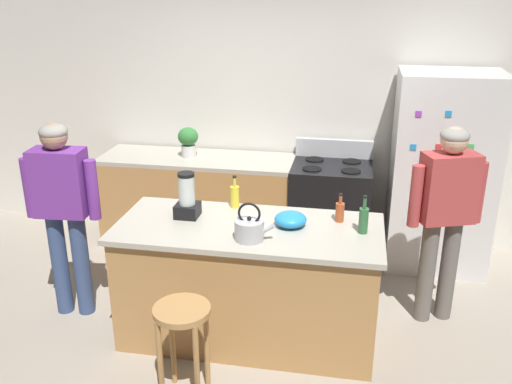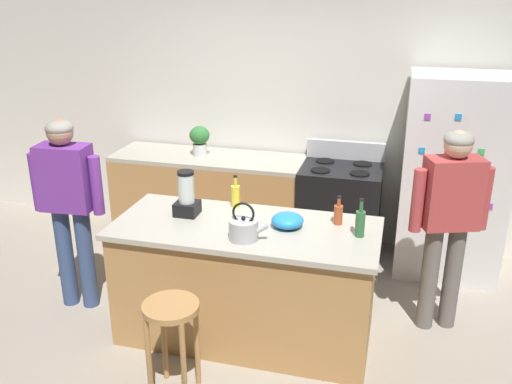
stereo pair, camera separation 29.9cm
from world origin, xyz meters
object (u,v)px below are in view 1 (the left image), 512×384
blender_appliance (187,198)px  kitchen_island (249,282)px  tea_kettle (250,229)px  bottle_soda (235,196)px  potted_plant (188,140)px  refrigerator (442,172)px  person_by_sink_right (446,208)px  mixing_bowl (291,219)px  bar_stool (183,328)px  bottle_cooking_sauce (340,211)px  person_by_island_left (63,203)px  bottle_olive_oil (364,219)px  stove_range (330,209)px

blender_appliance → kitchen_island: bearing=-10.9°
kitchen_island → tea_kettle: size_ratio=6.94×
bottle_soda → kitchen_island: bearing=-62.8°
kitchen_island → potted_plant: 1.91m
refrigerator → person_by_sink_right: (-0.10, -0.99, 0.04)m
blender_appliance → mixing_bowl: (0.77, -0.03, -0.09)m
refrigerator → bar_stool: size_ratio=2.72×
person_by_sink_right → bottle_cooking_sauce: person_by_sink_right is taller
refrigerator → person_by_island_left: bearing=-154.2°
bottle_soda → bottle_olive_oil: (0.98, -0.30, 0.01)m
person_by_sink_right → bottle_cooking_sauce: (-0.78, -0.30, 0.03)m
refrigerator → bottle_soda: 2.05m
bar_stool → tea_kettle: 0.78m
refrigerator → person_by_island_left: (-2.98, -1.44, 0.05)m
stove_range → bottle_cooking_sauce: size_ratio=5.06×
person_by_island_left → mixing_bowl: person_by_island_left is taller
kitchen_island → bottle_cooking_sauce: size_ratio=8.85×
person_by_sink_right → potted_plant: bearing=155.8°
person_by_island_left → person_by_sink_right: size_ratio=1.00×
person_by_sink_right → mixing_bowl: size_ratio=6.87×
refrigerator → person_by_sink_right: refrigerator is taller
refrigerator → blender_appliance: bearing=-144.7°
stove_range → bottle_cooking_sauce: (0.12, -1.32, 0.52)m
bottle_soda → potted_plant: bearing=121.4°
kitchen_island → bottle_olive_oil: size_ratio=6.93×
potted_plant → bar_stool: bearing=-74.4°
person_by_island_left → bottle_soda: size_ratio=6.20×
kitchen_island → bottle_soda: bottle_soda is taller
refrigerator → bottle_olive_oil: 1.63m
bottle_olive_oil → tea_kettle: bearing=-161.7°
bottle_olive_oil → tea_kettle: bottle_olive_oil is taller
blender_appliance → tea_kettle: size_ratio=1.24×
bar_stool → bottle_cooking_sauce: size_ratio=3.11×
person_by_island_left → bar_stool: person_by_island_left is taller
bar_stool → bottle_olive_oil: 1.42m
bar_stool → potted_plant: size_ratio=2.24×
potted_plant → blender_appliance: bearing=-73.3°
bar_stool → mixing_bowl: mixing_bowl is taller
bottle_cooking_sauce → stove_range: bearing=95.3°
stove_range → tea_kettle: (-0.46, -1.74, 0.52)m
blender_appliance → potted_plant: bearing=106.7°
stove_range → person_by_sink_right: person_by_sink_right is taller
kitchen_island → refrigerator: size_ratio=1.05×
potted_plant → bottle_olive_oil: 2.29m
stove_range → bottle_soda: bottle_soda is taller
refrigerator → person_by_island_left: refrigerator is taller
person_by_island_left → bottle_soda: person_by_island_left is taller
bar_stool → mixing_bowl: 1.08m
kitchen_island → potted_plant: (-0.91, 1.55, 0.63)m
potted_plant → refrigerator: bearing=-1.2°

